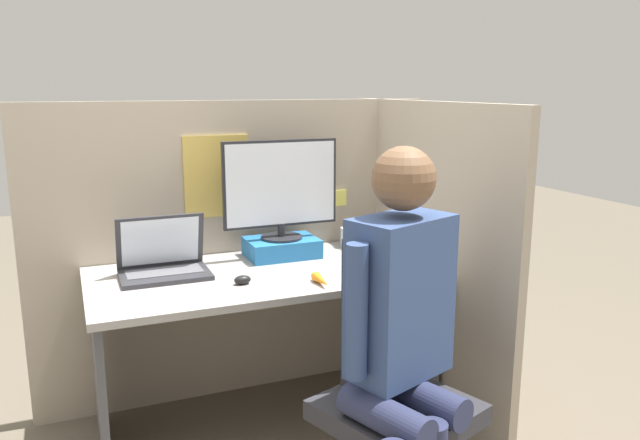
{
  "coord_description": "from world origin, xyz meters",
  "views": [
    {
      "loc": [
        -0.76,
        -2.13,
        1.52
      ],
      "look_at": [
        0.19,
        0.18,
        0.98
      ],
      "focal_mm": 35.0,
      "sensor_mm": 36.0,
      "label": 1
    }
  ],
  "objects": [
    {
      "name": "coffee_mug",
      "position": [
        0.52,
        0.61,
        0.78
      ],
      "size": [
        0.08,
        0.08,
        0.1
      ],
      "color": "white",
      "rests_on": "desk"
    },
    {
      "name": "cubicle_panel_back",
      "position": [
        -0.0,
        0.76,
        0.73
      ],
      "size": [
        1.98,
        0.05,
        1.45
      ],
      "color": "tan",
      "rests_on": "ground"
    },
    {
      "name": "monitor",
      "position": [
        0.15,
        0.57,
        1.06
      ],
      "size": [
        0.55,
        0.2,
        0.46
      ],
      "color": "#232328",
      "rests_on": "paper_box"
    },
    {
      "name": "stapler",
      "position": [
        0.69,
        0.5,
        0.75
      ],
      "size": [
        0.04,
        0.12,
        0.05
      ],
      "color": "black",
      "rests_on": "desk"
    },
    {
      "name": "paper_box",
      "position": [
        0.15,
        0.57,
        0.77
      ],
      "size": [
        0.33,
        0.23,
        0.09
      ],
      "color": "#236BAD",
      "rests_on": "desk"
    },
    {
      "name": "person",
      "position": [
        0.21,
        -0.47,
        0.77
      ],
      "size": [
        0.46,
        0.5,
        1.33
      ],
      "color": "#282D4C",
      "rests_on": "ground"
    },
    {
      "name": "carrot_toy",
      "position": [
        0.16,
        0.09,
        0.75
      ],
      "size": [
        0.04,
        0.15,
        0.04
      ],
      "color": "orange",
      "rests_on": "desk"
    },
    {
      "name": "desk",
      "position": [
        0.0,
        0.37,
        0.55
      ],
      "size": [
        1.48,
        0.73,
        0.73
      ],
      "color": "#9E9993",
      "rests_on": "ground"
    },
    {
      "name": "laptop",
      "position": [
        -0.41,
        0.47,
        0.78
      ],
      "size": [
        0.37,
        0.25,
        0.26
      ],
      "color": "#2D2D33",
      "rests_on": "desk"
    },
    {
      "name": "cubicle_panel_right",
      "position": [
        0.76,
        0.29,
        0.73
      ],
      "size": [
        0.04,
        1.38,
        1.45
      ],
      "color": "tan",
      "rests_on": "ground"
    },
    {
      "name": "office_chair",
      "position": [
        0.26,
        -0.33,
        0.51
      ],
      "size": [
        0.6,
        0.64,
        1.0
      ],
      "color": "#2D2D33",
      "rests_on": "ground"
    },
    {
      "name": "mouse",
      "position": [
        -0.13,
        0.23,
        0.75
      ],
      "size": [
        0.07,
        0.04,
        0.04
      ],
      "color": "black",
      "rests_on": "desk"
    }
  ]
}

